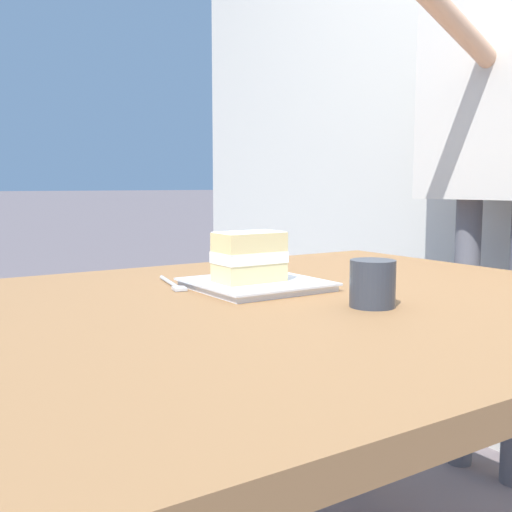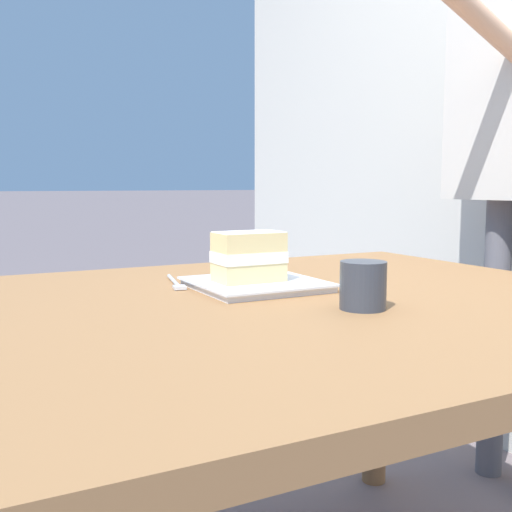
% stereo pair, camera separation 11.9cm
% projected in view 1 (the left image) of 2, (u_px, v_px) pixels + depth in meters
% --- Properties ---
extents(patio_table, '(1.60, 1.06, 0.69)m').
position_uv_depth(patio_table, '(217.00, 352.00, 1.02)').
color(patio_table, olive).
rests_on(patio_table, ground).
extents(dessert_plate, '(0.24, 0.24, 0.02)m').
position_uv_depth(dessert_plate, '(256.00, 284.00, 1.19)').
color(dessert_plate, white).
rests_on(dessert_plate, patio_table).
extents(cake_slice, '(0.13, 0.09, 0.10)m').
position_uv_depth(cake_slice, '(249.00, 257.00, 1.18)').
color(cake_slice, '#EAD18C').
rests_on(cake_slice, dessert_plate).
extents(dessert_fork, '(0.05, 0.17, 0.01)m').
position_uv_depth(dessert_fork, '(172.00, 284.00, 1.22)').
color(dessert_fork, silver).
rests_on(dessert_fork, patio_table).
extents(coffee_cup, '(0.08, 0.08, 0.08)m').
position_uv_depth(coffee_cup, '(373.00, 283.00, 1.01)').
color(coffee_cup, '#333842').
rests_on(coffee_cup, patio_table).
extents(diner_person, '(0.62, 0.48, 1.67)m').
position_uv_depth(diner_person, '(501.00, 105.00, 1.77)').
color(diner_person, slate).
rests_on(diner_person, ground).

